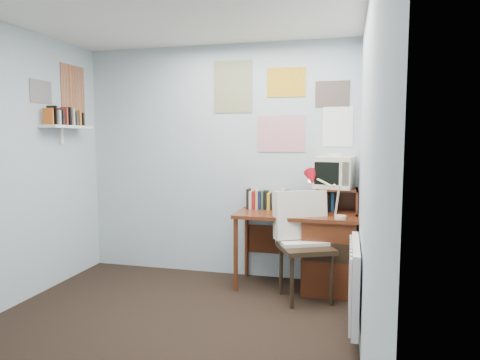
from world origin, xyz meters
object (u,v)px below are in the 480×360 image
object	(u,v)px
radiator	(355,281)
wall_shelf	(67,127)
desk_chair	(306,248)
desk_lamp	(341,197)
desk	(323,250)
tv_riser	(337,201)
crt_tv	(334,171)

from	to	relation	value
radiator	wall_shelf	bearing A→B (deg)	169.11
desk_chair	desk_lamp	size ratio (longest dim) A/B	2.47
desk_chair	radiator	bearing A→B (deg)	-79.96
desk	wall_shelf	xyz separation A→B (m)	(-2.57, -0.38, 1.21)
desk	wall_shelf	world-z (taller)	wall_shelf
desk_lamp	radiator	xyz separation A→B (m)	(0.13, -0.75, -0.54)
radiator	tv_riser	bearing A→B (deg)	99.28
desk_lamp	tv_riser	xyz separation A→B (m)	(-0.04, 0.29, -0.07)
desk_lamp	wall_shelf	world-z (taller)	wall_shelf
desk_chair	desk_lamp	world-z (taller)	desk_lamp
tv_riser	wall_shelf	xyz separation A→B (m)	(-2.69, -0.49, 0.74)
radiator	crt_tv	bearing A→B (deg)	100.70
tv_riser	wall_shelf	bearing A→B (deg)	-169.68
tv_riser	crt_tv	xyz separation A→B (m)	(-0.03, 0.02, 0.30)
desk_lamp	crt_tv	distance (m)	0.39
desk_chair	radiator	size ratio (longest dim) A/B	1.23
wall_shelf	desk_lamp	bearing A→B (deg)	4.20
crt_tv	tv_riser	bearing A→B (deg)	-24.13
desk	desk_chair	xyz separation A→B (m)	(-0.14, -0.30, 0.09)
tv_riser	crt_tv	world-z (taller)	crt_tv
desk_lamp	desk	bearing A→B (deg)	150.53
desk_lamp	desk_chair	bearing A→B (deg)	-138.81
crt_tv	desk_lamp	bearing A→B (deg)	-67.62
tv_riser	radiator	world-z (taller)	tv_riser
desk_chair	desk_lamp	bearing A→B (deg)	-2.08
tv_riser	crt_tv	size ratio (longest dim) A/B	1.11
crt_tv	radiator	size ratio (longest dim) A/B	0.45
desk	desk_chair	world-z (taller)	desk_chair
desk	radiator	bearing A→B (deg)	-72.76
tv_riser	desk	bearing A→B (deg)	-137.04
radiator	wall_shelf	xyz separation A→B (m)	(-2.86, 0.55, 1.20)
crt_tv	radiator	bearing A→B (deg)	-70.04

